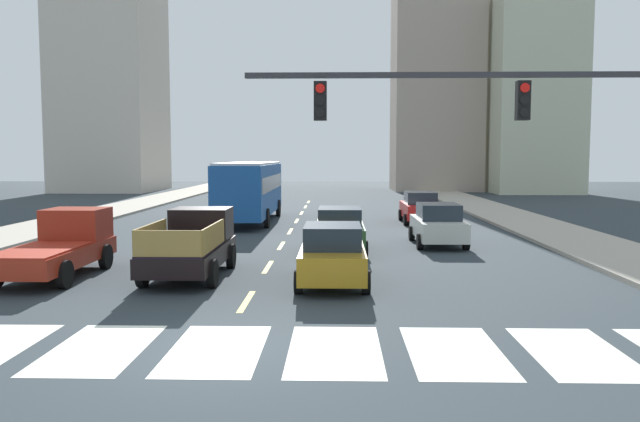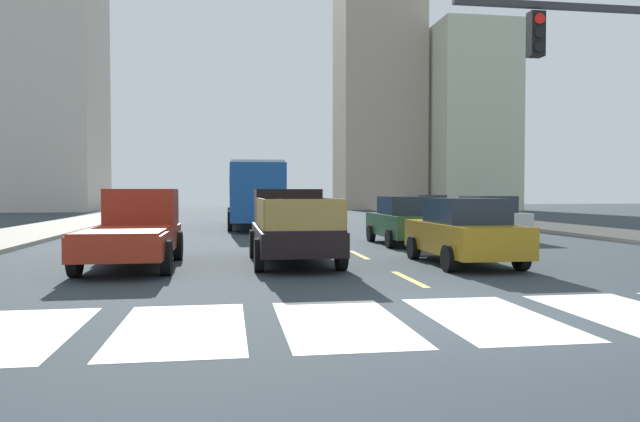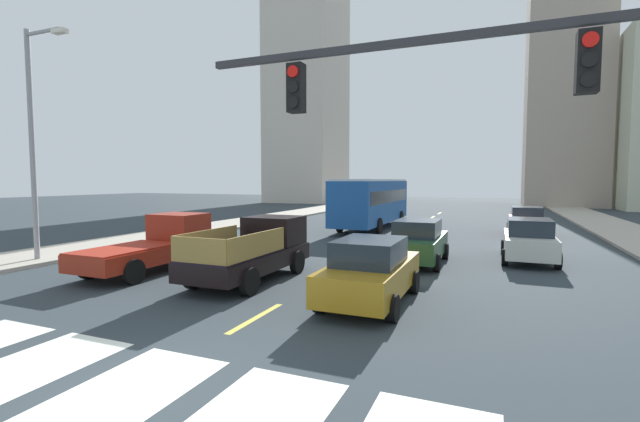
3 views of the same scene
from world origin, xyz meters
The scene contains 25 objects.
ground_plane centered at (0.00, 0.00, 0.00)m, with size 160.00×160.00×0.00m, color #2C353A.
sidewalk_right centered at (12.56, 18.00, 0.07)m, with size 3.91×110.00×0.15m, color #A69E8F.
sidewalk_left centered at (-12.56, 18.00, 0.07)m, with size 3.91×110.00×0.15m, color #A69E8F.
crosswalk_stripe_1 centered at (-6.74, 0.00, 0.00)m, with size 1.74×3.27×0.01m, color silver.
crosswalk_stripe_2 centered at (-4.49, 0.00, 0.00)m, with size 1.74×3.27×0.01m, color silver.
crosswalk_stripe_3 centered at (-2.25, 0.00, 0.00)m, with size 1.74×3.27×0.01m, color silver.
crosswalk_stripe_4 centered at (0.00, 0.00, 0.00)m, with size 1.74×3.27×0.01m, color silver.
crosswalk_stripe_5 centered at (2.25, 0.00, 0.00)m, with size 1.74×3.27×0.01m, color silver.
lane_dash_0 centered at (0.00, 4.00, 0.00)m, with size 0.16×2.40×0.01m, color gold.
lane_dash_1 centered at (0.00, 9.00, 0.00)m, with size 0.16×2.40×0.01m, color gold.
lane_dash_2 centered at (0.00, 14.00, 0.00)m, with size 0.16×2.40×0.01m, color gold.
lane_dash_3 centered at (0.00, 19.00, 0.00)m, with size 0.16×2.40×0.01m, color gold.
lane_dash_4 centered at (0.00, 24.00, 0.00)m, with size 0.16×2.40×0.01m, color gold.
lane_dash_5 centered at (0.00, 29.00, 0.00)m, with size 0.16×2.40×0.01m, color gold.
lane_dash_6 centered at (0.00, 34.00, 0.00)m, with size 0.16×2.40×0.01m, color gold.
lane_dash_7 centered at (0.00, 39.00, 0.00)m, with size 0.16×2.40×0.01m, color gold.
pickup_stakebed centered at (-2.16, 7.63, 0.94)m, with size 2.18×5.20×1.96m.
pickup_dark centered at (-6.21, 7.43, 0.92)m, with size 2.18×5.20×1.96m.
city_bus centered at (-2.54, 23.37, 1.95)m, with size 2.72×10.80×3.32m.
sedan_mid centered at (6.44, 14.37, 0.86)m, with size 2.02×4.40×1.72m.
sedan_near_left centered at (6.82, 23.02, 0.86)m, with size 2.02×4.40×1.72m.
sedan_near_right centered at (2.39, 12.22, 0.86)m, with size 2.02×4.40×1.72m.
sedan_far centered at (2.16, 6.26, 0.86)m, with size 2.02×4.40×1.72m.
block_mid_left centered at (21.75, 53.59, 9.78)m, with size 8.26×10.41×19.57m, color beige.
block_mid_right centered at (12.75, 56.82, 16.10)m, with size 8.98×8.00×32.19m, color #A79686.
Camera 2 is at (-3.83, -8.34, 1.87)m, focal length 33.47 mm.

